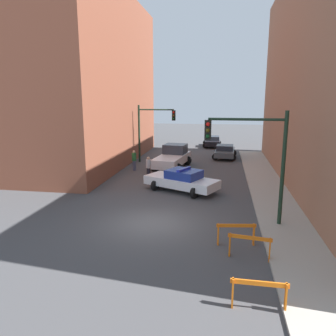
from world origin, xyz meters
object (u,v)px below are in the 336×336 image
object	(u,v)px
white_truck	(173,157)
barrier_front	(259,290)
traffic_light_near	(257,151)
parked_car_mid	(212,141)
parked_car_near	(225,151)
pedestrian_crossing	(148,167)
police_car	(182,180)
barrier_mid	(250,243)
pedestrian_corner	(134,160)
traffic_light_far	(151,125)
barrier_back	(236,231)

from	to	relation	value
white_truck	barrier_front	distance (m)	19.29
traffic_light_near	parked_car_mid	size ratio (longest dim) A/B	1.19
parked_car_near	pedestrian_crossing	bearing A→B (deg)	-117.29
pedestrian_crossing	police_car	bearing A→B (deg)	15.93
pedestrian_crossing	parked_car_mid	bearing A→B (deg)	137.33
parked_car_near	barrier_mid	bearing A→B (deg)	-84.74
white_truck	pedestrian_crossing	size ratio (longest dim) A/B	3.38
police_car	barrier_front	bearing A→B (deg)	-136.99
traffic_light_near	pedestrian_corner	bearing A→B (deg)	129.60
traffic_light_far	barrier_front	world-z (taller)	traffic_light_far
police_car	traffic_light_near	bearing A→B (deg)	-115.73
white_truck	pedestrian_crossing	world-z (taller)	white_truck
white_truck	parked_car_near	bearing A→B (deg)	57.77
traffic_light_near	traffic_light_far	world-z (taller)	traffic_light_near
police_car	barrier_mid	world-z (taller)	police_car
barrier_mid	barrier_back	size ratio (longest dim) A/B	1.00
traffic_light_far	white_truck	size ratio (longest dim) A/B	0.93
pedestrian_crossing	barrier_mid	distance (m)	12.97
police_car	pedestrian_corner	bearing A→B (deg)	66.00
parked_car_mid	pedestrian_crossing	distance (m)	17.44
police_car	pedestrian_corner	xyz separation A→B (m)	(-4.62, 5.43, 0.14)
traffic_light_near	traffic_light_far	xyz separation A→B (m)	(-8.03, 14.09, -0.13)
traffic_light_far	white_truck	distance (m)	3.99
police_car	white_truck	bearing A→B (deg)	39.09
traffic_light_far	barrier_mid	bearing A→B (deg)	-66.60
white_truck	barrier_mid	world-z (taller)	white_truck
barrier_mid	pedestrian_corner	bearing A→B (deg)	120.54
traffic_light_far	barrier_back	world-z (taller)	traffic_light_far
pedestrian_corner	barrier_mid	bearing A→B (deg)	89.41
parked_car_near	parked_car_mid	world-z (taller)	same
pedestrian_corner	barrier_mid	size ratio (longest dim) A/B	1.04
pedestrian_corner	barrier_front	xyz separation A→B (m)	(8.24, -16.96, -0.24)
white_truck	pedestrian_crossing	distance (m)	4.36
parked_car_mid	barrier_front	size ratio (longest dim) A/B	2.74
parked_car_near	barrier_mid	distance (m)	20.82
pedestrian_crossing	barrier_back	size ratio (longest dim) A/B	1.05
pedestrian_crossing	barrier_back	distance (m)	11.79
white_truck	barrier_front	bearing A→B (deg)	-66.66
white_truck	parked_car_mid	distance (m)	13.08
police_car	barrier_front	size ratio (longest dim) A/B	3.15
pedestrian_crossing	barrier_mid	size ratio (longest dim) A/B	1.04
barrier_front	traffic_light_far	bearing A→B (deg)	110.33
parked_car_mid	barrier_front	world-z (taller)	parked_car_mid
barrier_back	pedestrian_crossing	bearing A→B (deg)	120.33
police_car	parked_car_near	bearing A→B (deg)	13.18
traffic_light_far	barrier_back	bearing A→B (deg)	-66.52
traffic_light_far	barrier_front	size ratio (longest dim) A/B	3.25
white_truck	parked_car_mid	size ratio (longest dim) A/B	1.28
pedestrian_corner	parked_car_near	bearing A→B (deg)	-167.92
traffic_light_far	parked_car_mid	xyz separation A→B (m)	(5.23, 10.69, -2.72)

